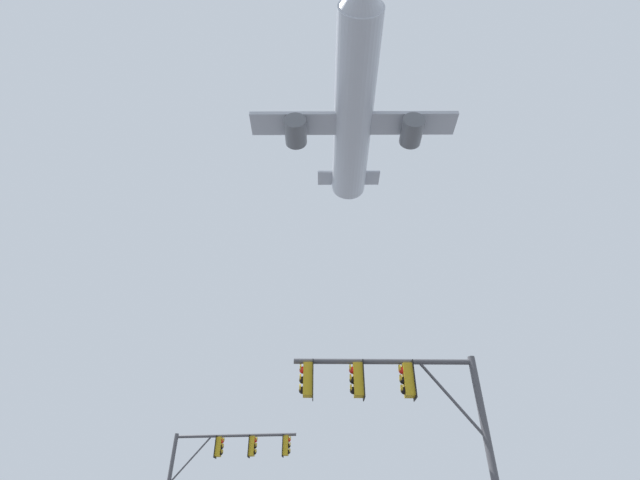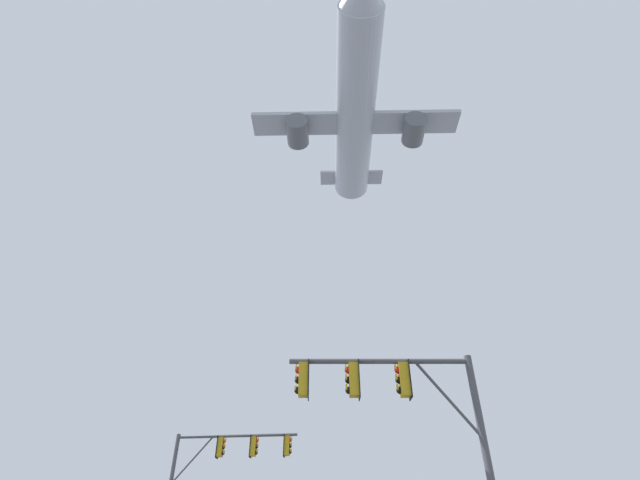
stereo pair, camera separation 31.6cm
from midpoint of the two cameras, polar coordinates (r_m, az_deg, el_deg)
signal_pole_near at (r=13.02m, az=10.29°, el=-20.33°), size 5.17×0.58×6.23m
signal_pole_far at (r=25.52m, az=-13.13°, el=-26.05°), size 6.31×1.21×6.65m
airplane at (r=51.32m, az=4.08°, el=15.53°), size 22.79×29.50×8.05m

